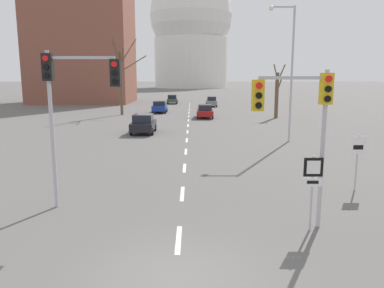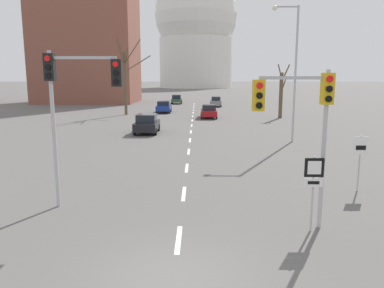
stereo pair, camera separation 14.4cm
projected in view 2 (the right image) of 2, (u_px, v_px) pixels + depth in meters
The scene contains 29 objects.
ground_plane at pixel (174, 278), 9.11m from camera, with size 800.00×800.00×0.00m, color #5E5B59.
lane_stripe_0 at pixel (179, 239), 11.28m from camera, with size 0.16×2.00×0.01m, color silver.
lane_stripe_1 at pixel (184, 193), 15.71m from camera, with size 0.16×2.00×0.01m, color silver.
lane_stripe_2 at pixel (187, 168), 20.14m from camera, with size 0.16×2.00×0.01m, color silver.
lane_stripe_3 at pixel (189, 152), 24.57m from camera, with size 0.16×2.00×0.01m, color silver.
lane_stripe_4 at pixel (190, 140), 29.00m from camera, with size 0.16×2.00×0.01m, color silver.
lane_stripe_5 at pixel (191, 132), 33.42m from camera, with size 0.16×2.00×0.01m, color silver.
lane_stripe_6 at pixel (192, 125), 37.85m from camera, with size 0.16×2.00×0.01m, color silver.
lane_stripe_7 at pixel (192, 120), 42.28m from camera, with size 0.16×2.00×0.01m, color silver.
lane_stripe_8 at pixel (193, 116), 46.71m from camera, with size 0.16×2.00×0.01m, color silver.
lane_stripe_9 at pixel (193, 113), 51.14m from camera, with size 0.16×2.00×0.01m, color silver.
lane_stripe_10 at pixel (193, 110), 55.57m from camera, with size 0.16×2.00×0.01m, color silver.
lane_stripe_11 at pixel (194, 108), 60.00m from camera, with size 0.16×2.00×0.01m, color silver.
lane_stripe_12 at pixel (194, 105), 64.43m from camera, with size 0.16×2.00×0.01m, color silver.
lane_stripe_13 at pixel (194, 104), 68.86m from camera, with size 0.16×2.00×0.01m, color silver.
traffic_signal_near_right at pixel (302, 109), 11.53m from camera, with size 2.45×0.34×5.05m.
traffic_signal_near_left at pixel (73, 90), 13.38m from camera, with size 2.75×0.34×5.75m.
route_sign_post at pixel (313, 181), 11.61m from camera, with size 0.60×0.08×2.43m.
speed_limit_sign at pixel (360, 154), 15.79m from camera, with size 0.60×0.08×2.42m.
street_lamp_right at pixel (292, 62), 27.29m from camera, with size 1.94×0.36×9.86m.
sedan_near_left at pixel (177, 99), 68.42m from camera, with size 1.88×3.81×1.63m.
sedan_near_right at pixel (209, 111), 44.70m from camera, with size 1.92×4.34×1.60m.
sedan_mid_centre at pixel (147, 124), 32.57m from camera, with size 1.97×4.09×1.67m.
sedan_far_left at pixel (164, 107), 51.27m from camera, with size 1.94×4.07×1.62m.
sedan_far_right at pixel (216, 101), 61.96m from camera, with size 1.74×4.23×1.65m.
bare_tree_left_near at pixel (126, 77), 47.62m from camera, with size 3.90×4.19×9.85m.
bare_tree_right_near at pixel (281, 93), 44.22m from camera, with size 1.42×1.53×6.35m.
capitol_dome at pixel (196, 31), 168.10m from camera, with size 36.84×36.84×52.04m.
apartment_block_left at pixel (87, 27), 70.25m from camera, with size 18.00×14.00×28.02m, color brown.
Camera 2 is at (0.55, -8.38, 4.83)m, focal length 35.00 mm.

